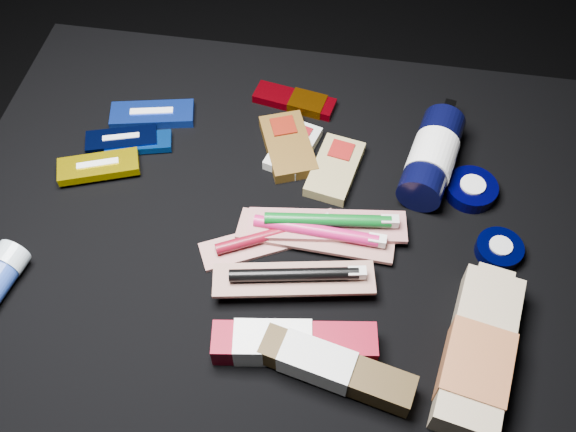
# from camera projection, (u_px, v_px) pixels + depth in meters

# --- Properties ---
(ground) EXTENTS (3.00, 3.00, 0.00)m
(ground) POSITION_uv_depth(u_px,v_px,m) (280.00, 341.00, 1.27)
(ground) COLOR black
(ground) RESTS_ON ground
(cloth_table) EXTENTS (0.98, 0.78, 0.40)m
(cloth_table) POSITION_uv_depth(u_px,v_px,m) (278.00, 293.00, 1.10)
(cloth_table) COLOR black
(cloth_table) RESTS_ON ground
(luna_bar_0) EXTENTS (0.14, 0.08, 0.02)m
(luna_bar_0) POSITION_uv_depth(u_px,v_px,m) (152.00, 115.00, 1.06)
(luna_bar_0) COLOR #1537B5
(luna_bar_0) RESTS_ON cloth_table
(luna_bar_1) EXTENTS (0.11, 0.06, 0.01)m
(luna_bar_1) POSITION_uv_depth(u_px,v_px,m) (139.00, 143.00, 1.02)
(luna_bar_1) COLOR #083997
(luna_bar_1) RESTS_ON cloth_table
(luna_bar_2) EXTENTS (0.12, 0.07, 0.01)m
(luna_bar_2) POSITION_uv_depth(u_px,v_px,m) (122.00, 140.00, 1.02)
(luna_bar_2) COLOR black
(luna_bar_2) RESTS_ON cloth_table
(luna_bar_3) EXTENTS (0.13, 0.09, 0.02)m
(luna_bar_3) POSITION_uv_depth(u_px,v_px,m) (99.00, 166.00, 0.99)
(luna_bar_3) COLOR #D0B405
(luna_bar_3) RESTS_ON cloth_table
(clif_bar_0) EXTENTS (0.11, 0.14, 0.02)m
(clif_bar_0) POSITION_uv_depth(u_px,v_px,m) (287.00, 143.00, 1.02)
(clif_bar_0) COLOR #5A3C14
(clif_bar_0) RESTS_ON cloth_table
(clif_bar_1) EXTENTS (0.08, 0.12, 0.02)m
(clif_bar_1) POSITION_uv_depth(u_px,v_px,m) (294.00, 146.00, 1.02)
(clif_bar_1) COLOR silver
(clif_bar_1) RESTS_ON cloth_table
(clif_bar_2) EXTENTS (0.09, 0.13, 0.02)m
(clif_bar_2) POSITION_uv_depth(u_px,v_px,m) (336.00, 167.00, 0.99)
(clif_bar_2) COLOR #9A8954
(clif_bar_2) RESTS_ON cloth_table
(power_bar) EXTENTS (0.14, 0.07, 0.02)m
(power_bar) POSITION_uv_depth(u_px,v_px,m) (299.00, 102.00, 1.08)
(power_bar) COLOR maroon
(power_bar) RESTS_ON cloth_table
(lotion_bottle) EXTENTS (0.10, 0.22, 0.07)m
(lotion_bottle) POSITION_uv_depth(u_px,v_px,m) (432.00, 157.00, 0.97)
(lotion_bottle) COLOR black
(lotion_bottle) RESTS_ON cloth_table
(cream_tin_upper) EXTENTS (0.08, 0.08, 0.02)m
(cream_tin_upper) POSITION_uv_depth(u_px,v_px,m) (471.00, 189.00, 0.97)
(cream_tin_upper) COLOR black
(cream_tin_upper) RESTS_ON cloth_table
(cream_tin_lower) EXTENTS (0.07, 0.07, 0.02)m
(cream_tin_lower) POSITION_uv_depth(u_px,v_px,m) (499.00, 249.00, 0.91)
(cream_tin_lower) COLOR black
(cream_tin_lower) RESTS_ON cloth_table
(bodywash_bottle) EXTENTS (0.12, 0.24, 0.05)m
(bodywash_bottle) POSITION_uv_depth(u_px,v_px,m) (478.00, 354.00, 0.80)
(bodywash_bottle) COLOR tan
(bodywash_bottle) RESTS_ON cloth_table
(toothbrush_pack_0) EXTENTS (0.20, 0.13, 0.02)m
(toothbrush_pack_0) POSITION_uv_depth(u_px,v_px,m) (272.00, 237.00, 0.92)
(toothbrush_pack_0) COLOR beige
(toothbrush_pack_0) RESTS_ON cloth_table
(toothbrush_pack_1) EXTENTS (0.23, 0.06, 0.03)m
(toothbrush_pack_1) POSITION_uv_depth(u_px,v_px,m) (318.00, 234.00, 0.91)
(toothbrush_pack_1) COLOR #B0A7A4
(toothbrush_pack_1) RESTS_ON cloth_table
(toothbrush_pack_2) EXTENTS (0.23, 0.08, 0.03)m
(toothbrush_pack_2) POSITION_uv_depth(u_px,v_px,m) (330.00, 223.00, 0.92)
(toothbrush_pack_2) COLOR beige
(toothbrush_pack_2) RESTS_ON cloth_table
(toothbrush_pack_3) EXTENTS (0.22, 0.09, 0.02)m
(toothbrush_pack_3) POSITION_uv_depth(u_px,v_px,m) (296.00, 277.00, 0.86)
(toothbrush_pack_3) COLOR #B4AEA8
(toothbrush_pack_3) RESTS_ON cloth_table
(toothpaste_carton_red) EXTENTS (0.21, 0.08, 0.04)m
(toothpaste_carton_red) POSITION_uv_depth(u_px,v_px,m) (287.00, 343.00, 0.81)
(toothpaste_carton_red) COLOR maroon
(toothpaste_carton_red) RESTS_ON cloth_table
(toothpaste_carton_green) EXTENTS (0.20, 0.08, 0.04)m
(toothpaste_carton_green) POSITION_uv_depth(u_px,v_px,m) (329.00, 367.00, 0.79)
(toothpaste_carton_green) COLOR #392911
(toothpaste_carton_green) RESTS_ON cloth_table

